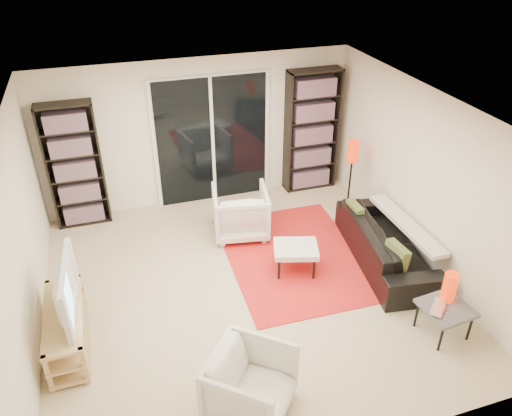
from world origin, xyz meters
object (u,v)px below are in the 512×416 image
object	(u,v)px
bookshelf_left	(75,166)
ottoman	(296,250)
armchair_back	(240,212)
bookshelf_right	(312,131)
tv_stand	(67,328)
floor_lamp	(352,160)
armchair_front	(251,384)
side_table	(446,310)
sofa	(386,243)

from	to	relation	value
bookshelf_left	ottoman	bearing A→B (deg)	-39.15
bookshelf_left	armchair_back	xyz separation A→B (m)	(2.26, -1.08, -0.60)
bookshelf_left	bookshelf_right	xyz separation A→B (m)	(3.85, -0.00, 0.07)
armchair_back	ottoman	xyz separation A→B (m)	(0.45, -1.12, -0.03)
tv_stand	floor_lamp	world-z (taller)	floor_lamp
armchair_front	floor_lamp	distance (m)	4.12
side_table	floor_lamp	size ratio (longest dim) A/B	0.45
side_table	floor_lamp	distance (m)	2.88
bookshelf_right	armchair_back	bearing A→B (deg)	-145.70
ottoman	armchair_front	bearing A→B (deg)	-122.71
bookshelf_right	sofa	xyz separation A→B (m)	(0.14, -2.39, -0.75)
bookshelf_left	sofa	size ratio (longest dim) A/B	0.94
sofa	tv_stand	bearing A→B (deg)	102.68
bookshelf_right	side_table	distance (m)	3.89
floor_lamp	tv_stand	bearing A→B (deg)	-158.87
bookshelf_left	armchair_back	bearing A→B (deg)	-25.64
bookshelf_right	armchair_front	size ratio (longest dim) A/B	2.73
side_table	sofa	bearing A→B (deg)	86.40
armchair_front	tv_stand	bearing A→B (deg)	90.11
sofa	side_table	world-z (taller)	sofa
floor_lamp	armchair_back	bearing A→B (deg)	-177.93
armchair_front	side_table	xyz separation A→B (m)	(2.43, 0.30, 0.01)
bookshelf_left	side_table	bearing A→B (deg)	-44.46
armchair_back	armchair_front	size ratio (longest dim) A/B	1.07
bookshelf_right	floor_lamp	distance (m)	1.05
tv_stand	floor_lamp	size ratio (longest dim) A/B	1.03
tv_stand	sofa	distance (m)	4.25
armchair_front	ottoman	bearing A→B (deg)	7.38
bookshelf_left	side_table	size ratio (longest dim) A/B	3.42
armchair_back	floor_lamp	xyz separation A→B (m)	(1.84, 0.07, 0.57)
side_table	armchair_front	bearing A→B (deg)	-172.87
bookshelf_right	armchair_back	distance (m)	2.04
bookshelf_left	armchair_back	distance (m)	2.58
tv_stand	armchair_front	size ratio (longest dim) A/B	1.68
bookshelf_right	ottoman	bearing A→B (deg)	-117.40
tv_stand	side_table	xyz separation A→B (m)	(4.15, -1.13, 0.10)
tv_stand	floor_lamp	bearing A→B (deg)	21.13
tv_stand	ottoman	size ratio (longest dim) A/B	1.85
armchair_front	ottoman	xyz separation A→B (m)	(1.24, 1.93, -0.00)
tv_stand	ottoman	world-z (taller)	tv_stand
bookshelf_left	sofa	distance (m)	4.70
sofa	bookshelf_left	bearing A→B (deg)	67.62
bookshelf_left	armchair_front	xyz separation A→B (m)	(1.47, -4.13, -0.62)
bookshelf_left	armchair_back	size ratio (longest dim) A/B	2.37
bookshelf_right	tv_stand	distance (m)	4.97
armchair_back	ottoman	world-z (taller)	armchair_back
sofa	floor_lamp	bearing A→B (deg)	4.09
sofa	floor_lamp	distance (m)	1.51
bookshelf_right	side_table	xyz separation A→B (m)	(0.05, -3.83, -0.69)
tv_stand	armchair_back	xyz separation A→B (m)	(2.50, 1.61, 0.11)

